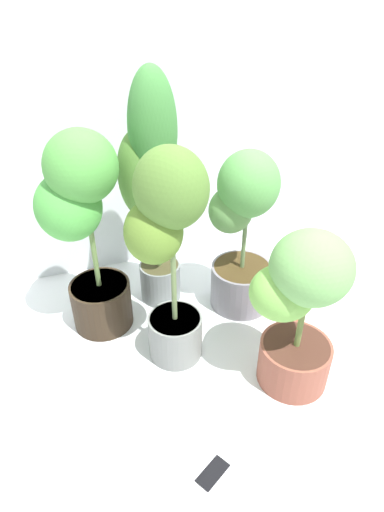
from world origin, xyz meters
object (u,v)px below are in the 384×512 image
object	(u,v)px
potted_plant_back_left	(84,224)
potted_plant_front_right	(299,306)
potted_plant_center	(168,247)
potted_plant_back_right	(242,232)
nutrient_bottle	(298,295)
cell_phone	(213,473)
potted_plant_back_center	(154,183)

from	to	relation	value
potted_plant_back_left	potted_plant_front_right	distance (m)	0.87
potted_plant_center	potted_plant_back_right	world-z (taller)	potted_plant_center
potted_plant_back_left	potted_plant_front_right	size ratio (longest dim) A/B	1.34
potted_plant_center	nutrient_bottle	size ratio (longest dim) A/B	3.42
nutrient_bottle	potted_plant_back_right	bearing A→B (deg)	139.93
potted_plant_back_left	potted_plant_front_right	bearing A→B (deg)	-40.92
potted_plant_back_left	cell_phone	world-z (taller)	potted_plant_back_left
potted_plant_back_center	cell_phone	world-z (taller)	potted_plant_back_center
potted_plant_front_right	potted_plant_back_right	world-z (taller)	potted_plant_back_right
potted_plant_back_left	potted_plant_back_center	size ratio (longest dim) A/B	0.83
potted_plant_center	potted_plant_back_right	xyz separation A→B (m)	(0.39, 0.21, -0.14)
potted_plant_center	potted_plant_back_right	bearing A→B (deg)	27.76
potted_plant_front_right	nutrient_bottle	size ratio (longest dim) A/B	2.53
potted_plant_front_right	potted_plant_back_right	xyz separation A→B (m)	(0.00, 0.48, 0.02)
cell_phone	potted_plant_back_left	bearing A→B (deg)	-14.71
cell_phone	potted_plant_center	bearing A→B (deg)	-33.09
cell_phone	potted_plant_back_right	bearing A→B (deg)	-59.29
potted_plant_back_right	nutrient_bottle	bearing A→B (deg)	-40.07
nutrient_bottle	potted_plant_front_right	bearing A→B (deg)	-124.97
potted_plant_back_right	cell_phone	world-z (taller)	potted_plant_back_right
potted_plant_back_left	potted_plant_back_center	xyz separation A→B (m)	(0.31, 0.08, 0.09)
potted_plant_back_left	cell_phone	size ratio (longest dim) A/B	5.55
potted_plant_front_right	cell_phone	distance (m)	0.61
potted_plant_back_center	nutrient_bottle	size ratio (longest dim) A/B	4.07
potted_plant_center	cell_phone	distance (m)	0.76
potted_plant_back_right	potted_plant_back_center	world-z (taller)	potted_plant_back_center
potted_plant_front_right	potted_plant_back_center	bearing A→B (deg)	117.45
potted_plant_back_left	potted_plant_back_right	xyz separation A→B (m)	(0.65, -0.08, -0.12)
potted_plant_back_center	nutrient_bottle	xyz separation A→B (m)	(0.55, -0.34, -0.48)
potted_plant_back_right	cell_phone	size ratio (longest dim) A/B	4.75
nutrient_bottle	potted_plant_back_center	bearing A→B (deg)	148.37
potted_plant_back_center	potted_plant_back_left	bearing A→B (deg)	-164.83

